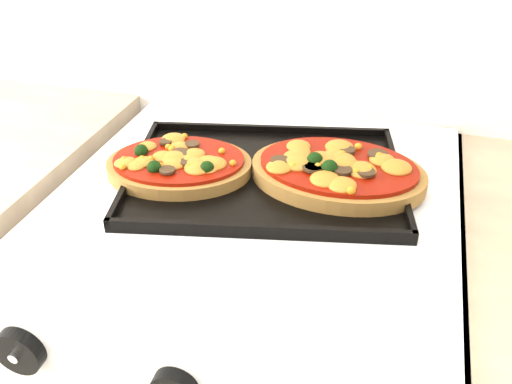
% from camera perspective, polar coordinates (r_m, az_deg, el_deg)
% --- Properties ---
extents(control_panel, '(0.60, 0.02, 0.09)m').
position_cam_1_polar(control_panel, '(0.67, -7.44, -17.68)').
color(control_panel, white).
rests_on(control_panel, stove).
extents(knob_left, '(0.06, 0.02, 0.06)m').
position_cam_1_polar(knob_left, '(0.74, -22.56, -14.47)').
color(knob_left, black).
rests_on(knob_left, control_panel).
extents(baking_tray, '(0.47, 0.38, 0.02)m').
position_cam_1_polar(baking_tray, '(0.87, 0.91, 1.81)').
color(baking_tray, black).
rests_on(baking_tray, stove).
extents(pizza_left, '(0.26, 0.21, 0.03)m').
position_cam_1_polar(pizza_left, '(0.88, -7.71, 2.88)').
color(pizza_left, brown).
rests_on(pizza_left, baking_tray).
extents(pizza_right, '(0.27, 0.19, 0.04)m').
position_cam_1_polar(pizza_right, '(0.86, 8.20, 2.22)').
color(pizza_right, brown).
rests_on(pizza_right, baking_tray).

